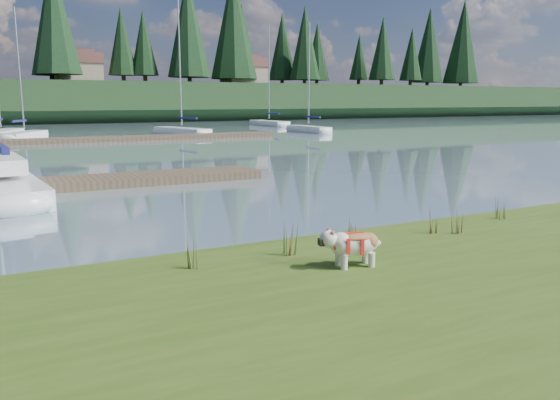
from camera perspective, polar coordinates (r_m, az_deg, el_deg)
ground at (r=40.64m, az=-20.80°, el=5.66°), size 200.00×200.00×0.00m
bank at (r=6.89m, az=19.03°, el=-13.58°), size 60.00×9.00×0.35m
ridge at (r=83.40m, az=-24.48°, el=9.24°), size 200.00×20.00×5.00m
bulldog at (r=8.56m, az=7.69°, el=-4.45°), size 1.02×0.53×0.60m
dock_near at (r=19.47m, az=-25.11°, el=1.30°), size 16.00×2.00×0.30m
dock_far at (r=40.90m, az=-18.02°, el=6.06°), size 26.00×2.20×0.30m
sailboat_bg_1 at (r=48.92m, az=-26.87°, el=6.30°), size 3.87×7.53×11.21m
sailboat_bg_2 at (r=45.27m, az=-24.84°, el=6.22°), size 3.85×6.10×9.53m
sailboat_bg_3 at (r=47.87m, az=-10.64°, el=7.17°), size 3.50×7.56×11.01m
sailboat_bg_4 at (r=50.18m, az=2.65°, el=7.48°), size 1.45×6.51×9.72m
sailboat_bg_5 at (r=63.02m, az=-1.44°, el=8.08°), size 1.82×7.85×11.17m
weed_0 at (r=9.14m, az=1.07°, el=-4.23°), size 0.17×0.14×0.59m
weed_1 at (r=10.32m, az=7.33°, el=-3.04°), size 0.17×0.14×0.41m
weed_2 at (r=11.04m, az=15.81°, el=-2.07°), size 0.17×0.14×0.59m
weed_3 at (r=8.55m, az=-9.30°, el=-5.39°), size 0.17×0.14×0.60m
weed_4 at (r=11.15m, az=17.89°, el=-2.26°), size 0.17×0.14×0.50m
weed_5 at (r=12.82m, az=22.02°, el=-0.88°), size 0.17×0.14×0.51m
mud_lip at (r=10.24m, az=0.90°, el=-5.67°), size 60.00×0.50×0.14m
conifer_4 at (r=77.32m, az=-22.48°, el=17.25°), size 6.16×6.16×15.10m
conifer_5 at (r=83.02m, az=-14.05°, el=15.61°), size 3.96×3.96×10.35m
conifer_6 at (r=85.53m, az=-4.90°, el=17.85°), size 7.04×7.04×17.00m
conifer_7 at (r=94.17m, az=2.60°, el=16.09°), size 5.28×5.28×13.20m
conifer_8 at (r=98.00m, az=10.66°, el=15.30°), size 4.62×4.62×11.77m
conifer_9 at (r=108.73m, az=15.30°, el=15.34°), size 5.94×5.94×14.62m
house_1 at (r=82.08m, az=-20.38°, el=12.88°), size 6.30×5.30×4.65m
house_2 at (r=86.62m, az=-3.83°, el=13.33°), size 6.30×5.30×4.65m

